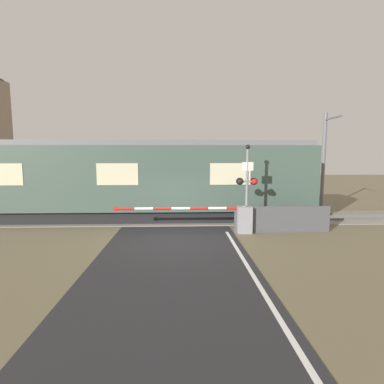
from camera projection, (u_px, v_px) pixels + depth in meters
ground_plane at (175, 239)px, 11.37m from camera, size 80.00×80.00×0.00m
track_bed at (176, 219)px, 15.10m from camera, size 36.00×3.20×0.13m
train at (124, 180)px, 14.78m from camera, size 18.45×2.79×3.88m
crossing_barrier at (233, 218)px, 12.26m from camera, size 5.62×0.44×1.14m
signal_post at (247, 183)px, 12.20m from camera, size 0.88×0.26×3.61m
catenary_pole at (324, 160)px, 17.39m from camera, size 0.20×1.90×5.64m
roadside_fence at (282, 219)px, 12.38m from camera, size 3.99×0.06×1.10m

